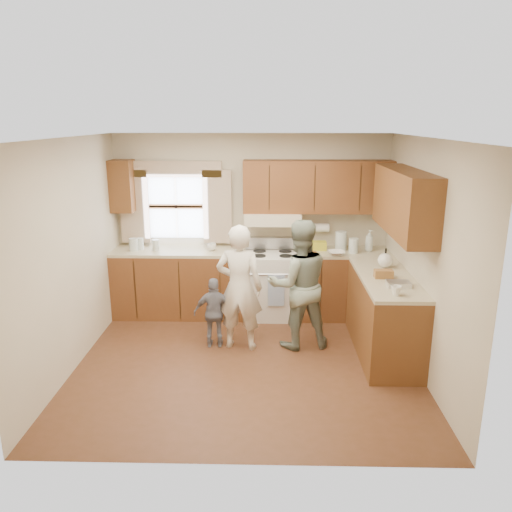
{
  "coord_description": "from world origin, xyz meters",
  "views": [
    {
      "loc": [
        0.24,
        -5.16,
        2.69
      ],
      "look_at": [
        0.1,
        0.4,
        1.15
      ],
      "focal_mm": 35.0,
      "sensor_mm": 36.0,
      "label": 1
    }
  ],
  "objects_px": {
    "woman_left": "(239,288)",
    "child": "(215,313)",
    "stove": "(272,284)",
    "woman_right": "(299,284)"
  },
  "relations": [
    {
      "from": "stove",
      "to": "child",
      "type": "height_order",
      "value": "stove"
    },
    {
      "from": "stove",
      "to": "child",
      "type": "xyz_separation_m",
      "value": [
        -0.7,
        -1.02,
        -0.03
      ]
    },
    {
      "from": "woman_left",
      "to": "woman_right",
      "type": "height_order",
      "value": "woman_right"
    },
    {
      "from": "woman_left",
      "to": "woman_right",
      "type": "xyz_separation_m",
      "value": [
        0.7,
        0.06,
        0.02
      ]
    },
    {
      "from": "woman_right",
      "to": "child",
      "type": "relative_size",
      "value": 1.81
    },
    {
      "from": "woman_left",
      "to": "child",
      "type": "bearing_deg",
      "value": 6.11
    },
    {
      "from": "woman_left",
      "to": "child",
      "type": "relative_size",
      "value": 1.76
    },
    {
      "from": "woman_left",
      "to": "child",
      "type": "distance_m",
      "value": 0.44
    },
    {
      "from": "woman_right",
      "to": "child",
      "type": "xyz_separation_m",
      "value": [
        -1.0,
        -0.05,
        -0.35
      ]
    },
    {
      "from": "child",
      "to": "stove",
      "type": "bearing_deg",
      "value": -126.5
    }
  ]
}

